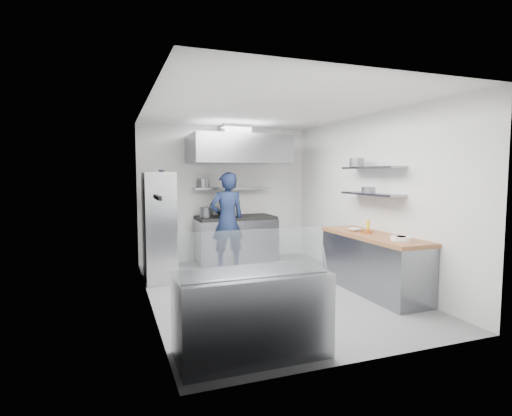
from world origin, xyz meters
name	(u,v)px	position (x,y,z in m)	size (l,w,h in m)	color
floor	(269,291)	(0.00, 0.00, 0.00)	(5.00, 5.00, 0.00)	slate
ceiling	(270,109)	(0.00, 0.00, 2.80)	(5.00, 5.00, 0.00)	silver
wall_back	(225,194)	(0.00, 2.50, 1.40)	(3.60, 0.02, 2.80)	white
wall_front	(368,219)	(0.00, -2.50, 1.40)	(3.60, 0.02, 2.80)	white
wall_left	(148,205)	(-1.80, 0.00, 1.40)	(5.00, 0.02, 2.80)	white
wall_right	(368,199)	(1.80, 0.00, 1.40)	(5.00, 0.02, 2.80)	white
gas_range	(236,241)	(0.10, 2.10, 0.45)	(1.60, 0.80, 0.90)	gray
cooktop	(235,218)	(0.10, 2.10, 0.93)	(1.57, 0.78, 0.06)	black
stock_pot_left	(207,212)	(-0.50, 2.12, 1.06)	(0.26, 0.26, 0.20)	slate
stock_pot_mid	(230,210)	(0.02, 2.19, 1.08)	(0.33, 0.33, 0.24)	slate
over_range_shelf	(232,188)	(0.10, 2.34, 1.52)	(1.60, 0.30, 0.04)	gray
shelf_pot_a	(203,183)	(-0.49, 2.40, 1.63)	(0.24, 0.24, 0.18)	slate
extractor_hood	(238,150)	(0.10, 1.93, 2.30)	(1.90, 1.15, 0.55)	gray
hood_duct	(234,131)	(0.10, 2.15, 2.68)	(0.55, 0.55, 0.24)	slate
red_firebox	(166,194)	(-1.25, 2.44, 1.42)	(0.22, 0.10, 0.26)	red
chef	(227,220)	(-0.18, 1.72, 0.93)	(0.68, 0.44, 1.85)	#151F3F
wire_rack	(159,227)	(-1.53, 1.25, 0.93)	(0.50, 0.90, 1.85)	silver
rack_bin_a	(160,236)	(-1.53, 1.04, 0.80)	(0.17, 0.21, 0.19)	white
rack_bin_b	(157,204)	(-1.53, 1.41, 1.30)	(0.12, 0.16, 0.14)	yellow
rack_jar	(162,175)	(-1.48, 1.10, 1.80)	(0.10, 0.10, 0.18)	black
knife_strip	(157,197)	(-1.78, -0.90, 1.55)	(0.04, 0.55, 0.05)	black
prep_counter_base	(373,265)	(1.48, -0.60, 0.42)	(0.62, 2.00, 0.84)	gray
prep_counter_top	(374,236)	(1.48, -0.60, 0.87)	(0.65, 2.04, 0.06)	#9A683C
plate_stack_a	(398,238)	(1.44, -1.20, 0.93)	(0.21, 0.21, 0.06)	white
plate_stack_b	(404,239)	(1.50, -1.24, 0.93)	(0.22, 0.22, 0.06)	white
copper_pan	(366,231)	(1.45, -0.46, 0.93)	(0.17, 0.17, 0.06)	#D1743B
squeeze_bottle	(368,226)	(1.59, -0.31, 0.99)	(0.06, 0.06, 0.18)	yellow
mixing_bowl	(354,230)	(1.37, -0.23, 0.92)	(0.19, 0.19, 0.05)	white
wall_shelf_lower	(371,194)	(1.64, -0.30, 1.50)	(0.30, 1.30, 0.04)	gray
wall_shelf_upper	(372,168)	(1.64, -0.30, 1.92)	(0.30, 1.30, 0.04)	gray
shelf_pot_c	(369,190)	(1.51, -0.40, 1.57)	(0.22, 0.22, 0.10)	slate
shelf_pot_d	(357,162)	(1.55, 0.00, 2.01)	(0.24, 0.24, 0.14)	slate
display_case	(251,314)	(-1.00, -2.00, 0.42)	(1.50, 0.70, 0.85)	gray
display_glass	(256,253)	(-1.00, -2.12, 1.07)	(1.47, 0.02, 0.45)	silver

